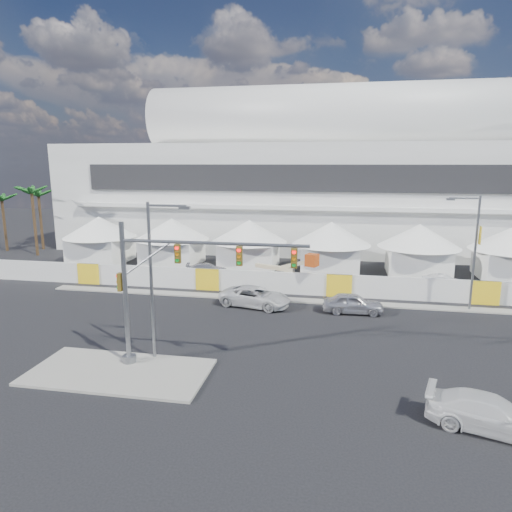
% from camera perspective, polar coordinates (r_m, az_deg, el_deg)
% --- Properties ---
extents(ground, '(160.00, 160.00, 0.00)m').
position_cam_1_polar(ground, '(28.14, -2.60, -12.78)').
color(ground, black).
rests_on(ground, ground).
extents(median_island, '(10.00, 5.00, 0.15)m').
position_cam_1_polar(median_island, '(27.51, -16.74, -13.71)').
color(median_island, gray).
rests_on(median_island, ground).
extents(stadium, '(80.00, 24.80, 21.98)m').
position_cam_1_polar(stadium, '(66.54, 13.16, 9.43)').
color(stadium, silver).
rests_on(stadium, ground).
extents(tent_row, '(53.40, 8.40, 5.40)m').
position_cam_1_polar(tent_row, '(49.96, 4.20, 1.81)').
color(tent_row, white).
rests_on(tent_row, ground).
extents(hoarding_fence, '(70.00, 0.25, 2.00)m').
position_cam_1_polar(hoarding_fence, '(40.84, 10.34, -3.66)').
color(hoarding_fence, silver).
rests_on(hoarding_fence, ground).
extents(palm_cluster, '(10.60, 10.60, 8.55)m').
position_cam_1_polar(palm_cluster, '(67.37, -25.40, 6.46)').
color(palm_cluster, '#47331E').
rests_on(palm_cluster, ground).
extents(sedan_silver, '(2.03, 4.73, 1.59)m').
position_cam_1_polar(sedan_silver, '(36.71, 12.03, -5.80)').
color(sedan_silver, '#B9B8BD').
rests_on(sedan_silver, ground).
extents(pickup_curb, '(3.88, 6.27, 1.62)m').
position_cam_1_polar(pickup_curb, '(37.58, -0.11, -5.11)').
color(pickup_curb, silver).
rests_on(pickup_curb, ground).
extents(pickup_near, '(3.56, 5.75, 1.56)m').
position_cam_1_polar(pickup_near, '(23.58, 27.23, -17.12)').
color(pickup_near, silver).
rests_on(pickup_near, ground).
extents(lot_car_a, '(2.10, 4.19, 1.32)m').
position_cam_1_polar(lot_car_a, '(46.12, 22.44, -3.04)').
color(lot_car_a, silver).
rests_on(lot_car_a, ground).
extents(lot_car_c, '(2.65, 4.63, 1.26)m').
position_cam_1_polar(lot_car_c, '(48.11, -6.11, -1.66)').
color(lot_car_c, '#B4B3B8').
rests_on(lot_car_c, ground).
extents(traffic_mast, '(10.79, 0.80, 8.27)m').
position_cam_1_polar(traffic_mast, '(26.05, -11.89, -4.00)').
color(traffic_mast, slate).
rests_on(traffic_mast, median_island).
extents(streetlight_median, '(2.57, 0.26, 9.31)m').
position_cam_1_polar(streetlight_median, '(27.02, -12.54, -1.77)').
color(streetlight_median, gray).
rests_on(streetlight_median, median_island).
extents(streetlight_curb, '(2.71, 0.61, 9.14)m').
position_cam_1_polar(streetlight_curb, '(39.31, 25.46, 1.23)').
color(streetlight_curb, slate).
rests_on(streetlight_curb, ground).
extents(boom_lift, '(7.82, 3.08, 3.83)m').
position_cam_1_polar(boom_lift, '(42.80, 1.81, -2.72)').
color(boom_lift, '#BA4211').
rests_on(boom_lift, ground).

